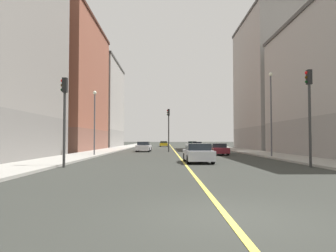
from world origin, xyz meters
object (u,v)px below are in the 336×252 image
at_px(traffic_light_right_near, 64,109).
at_px(car_maroon, 218,149).
at_px(street_lamp_right_near, 95,115).
at_px(building_right_midblock, 63,86).
at_px(car_white, 144,147).
at_px(building_right_distant, 95,105).
at_px(car_green, 192,145).
at_px(car_yellow, 164,144).
at_px(car_silver, 198,153).
at_px(traffic_light_median_far, 169,124).
at_px(street_lamp_left_near, 271,106).
at_px(building_left_mid, 275,84).
at_px(car_blue, 197,146).
at_px(traffic_light_left_near, 309,104).

height_order(traffic_light_right_near, car_maroon, traffic_light_right_near).
bearing_deg(street_lamp_right_near, building_right_midblock, 117.36).
bearing_deg(building_right_midblock, car_white, -18.42).
relative_size(building_right_distant, car_green, 5.26).
height_order(building_right_midblock, car_maroon, building_right_midblock).
xyz_separation_m(building_right_midblock, car_yellow, (15.06, 25.29, -9.12)).
bearing_deg(car_maroon, car_silver, -106.40).
bearing_deg(traffic_light_median_far, building_right_midblock, 163.87).
height_order(building_right_midblock, car_silver, building_right_midblock).
distance_m(street_lamp_left_near, car_yellow, 45.26).
distance_m(building_left_mid, traffic_light_median_far, 20.95).
bearing_deg(traffic_light_median_far, car_maroon, -58.81).
bearing_deg(car_silver, car_white, 104.48).
xyz_separation_m(building_right_midblock, car_white, (12.43, -4.14, -9.09)).
bearing_deg(car_silver, traffic_light_median_far, 95.48).
bearing_deg(car_blue, car_silver, -95.45).
bearing_deg(building_right_midblock, building_left_mid, 7.16).
bearing_deg(street_lamp_right_near, car_white, 70.30).
bearing_deg(building_right_distant, street_lamp_left_near, -58.21).
bearing_deg(car_yellow, traffic_light_median_far, -88.50).
relative_size(traffic_light_left_near, car_blue, 1.34).
bearing_deg(car_blue, building_right_distant, 142.57).
relative_size(car_maroon, car_white, 0.92).
distance_m(car_blue, car_maroon, 19.69).
bearing_deg(car_green, traffic_light_left_near, -85.38).
distance_m(car_green, car_maroon, 28.37).
bearing_deg(traffic_light_median_far, traffic_light_right_near, -105.27).
distance_m(building_left_mid, car_blue, 16.45).
bearing_deg(traffic_light_left_near, car_white, 115.56).
bearing_deg(traffic_light_right_near, building_left_mid, 53.71).
height_order(building_right_distant, traffic_light_right_near, building_right_distant).
relative_size(traffic_light_left_near, car_maroon, 1.50).
height_order(building_right_midblock, street_lamp_right_near, building_right_midblock).
xyz_separation_m(traffic_light_median_far, street_lamp_right_near, (-7.62, -11.31, 0.34)).
bearing_deg(building_left_mid, building_right_midblock, -172.84).
relative_size(building_left_mid, car_white, 4.99).
bearing_deg(building_right_distant, car_maroon, -59.24).
height_order(street_lamp_left_near, car_white, street_lamp_left_near).
bearing_deg(traffic_light_left_near, building_right_midblock, 130.04).
height_order(car_yellow, car_white, car_white).
xyz_separation_m(traffic_light_right_near, street_lamp_right_near, (-0.98, 12.98, 0.54)).
bearing_deg(street_lamp_right_near, traffic_light_right_near, -85.67).
relative_size(building_right_midblock, car_maroon, 5.18).
xyz_separation_m(car_maroon, car_white, (-8.74, 9.25, 0.05)).
height_order(building_right_midblock, car_yellow, building_right_midblock).
distance_m(car_blue, car_green, 8.69).
bearing_deg(car_maroon, traffic_light_right_near, -127.70).
bearing_deg(car_yellow, car_blue, -73.28).
height_order(building_right_midblock, traffic_light_right_near, building_right_midblock).
distance_m(traffic_light_right_near, car_blue, 37.13).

